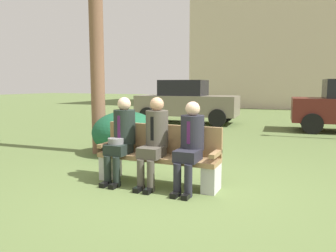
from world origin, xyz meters
The scene contains 9 objects.
ground_plane centered at (0.00, 0.00, 0.00)m, with size 80.00×80.00×0.00m, color #5A6F3B.
park_bench centered at (-0.34, 0.17, 0.42)m, with size 1.90×0.44×0.90m.
seated_man_left centered at (-0.92, 0.04, 0.73)m, with size 0.34×0.72×1.32m.
seated_man_middle centered at (-0.35, 0.04, 0.74)m, with size 0.34×0.72×1.33m.
seated_man_right centered at (0.21, 0.04, 0.71)m, with size 0.34×0.72×1.28m.
shrub_near_bench centered at (-1.91, 1.80, 0.47)m, with size 1.50×1.38×0.94m, color #1A5435.
shrub_mid_lawn centered at (-1.78, 1.76, 0.39)m, with size 1.25×1.15×0.78m, color #2B7F37.
parked_car_near centered at (-2.71, 7.73, 0.84)m, with size 3.99×1.90×1.68m.
building_backdrop centered at (0.94, 20.78, 6.60)m, with size 14.16×8.90×13.15m.
Camera 1 is at (1.75, -4.27, 1.52)m, focal length 34.81 mm.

